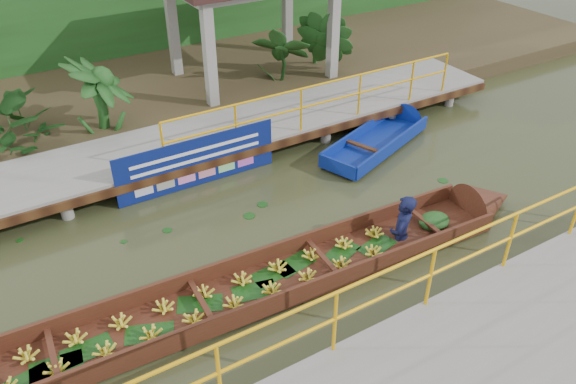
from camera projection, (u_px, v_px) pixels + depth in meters
ground at (272, 242)px, 10.20m from camera, size 80.00×80.00×0.00m
land_strip at (138, 90)px, 15.44m from camera, size 30.00×8.00×0.45m
far_dock at (196, 142)px, 12.40m from camera, size 16.00×2.06×1.66m
near_dock at (493, 370)px, 7.46m from camera, size 18.00×2.40×1.73m
foliage_backdrop at (101, 3)px, 16.25m from camera, size 30.00×0.80×4.00m
vendor_boat at (280, 275)px, 9.15m from camera, size 10.87×1.57×2.16m
moored_blue_boat at (394, 129)px, 13.61m from camera, size 3.77×2.16×0.88m
blue_banner at (198, 162)px, 11.52m from camera, size 3.46×0.04×1.08m
tropical_plants at (87, 100)px, 12.60m from camera, size 14.15×1.15×1.44m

